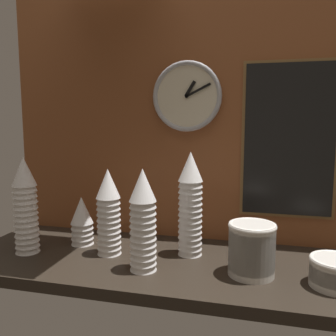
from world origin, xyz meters
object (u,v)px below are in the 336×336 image
cup_stack_center (143,220)px  cup_stack_left (82,221)px  cup_stack_far_left (26,205)px  bowl_stack_far_right (336,271)px  cup_stack_center_left (109,212)px  menu_board (289,140)px  bowl_stack_right (252,248)px  cup_stack_center_right (190,204)px  wall_clock (187,96)px

cup_stack_center → cup_stack_left: (-0.32, 0.18, -0.08)m
cup_stack_far_left → bowl_stack_far_right: size_ratio=2.37×
cup_stack_center_left → menu_board: (0.65, 0.25, 0.26)m
bowl_stack_right → menu_board: 0.48m
cup_stack_center → bowl_stack_far_right: cup_stack_center is taller
cup_stack_center_left → cup_stack_far_left: size_ratio=0.88×
cup_stack_center_right → wall_clock: bearing=105.7°
bowl_stack_right → cup_stack_left: bearing=168.7°
cup_stack_center_right → cup_stack_left: size_ratio=1.99×
wall_clock → bowl_stack_far_right: bearing=-31.9°
wall_clock → cup_stack_center: bearing=-102.6°
cup_stack_center_left → wall_clock: 0.56m
cup_stack_far_left → bowl_stack_far_right: (1.09, -0.03, -0.14)m
cup_stack_far_left → bowl_stack_right: 0.84m
cup_stack_center → menu_board: (0.48, 0.36, 0.25)m
cup_stack_center_right → cup_stack_left: cup_stack_center_right is taller
cup_stack_left → bowl_stack_far_right: cup_stack_left is taller
cup_stack_left → wall_clock: wall_clock is taller
bowl_stack_right → cup_stack_far_left: bearing=179.9°
cup_stack_center_left → wall_clock: bearing=44.2°
cup_stack_center → bowl_stack_right: (0.35, 0.05, -0.08)m
cup_stack_center → menu_board: menu_board is taller
cup_stack_center_left → bowl_stack_right: 0.53m
cup_stack_center → cup_stack_center_left: (-0.17, 0.11, -0.01)m
cup_stack_center_right → cup_stack_far_left: cup_stack_center_right is taller
cup_stack_left → wall_clock: 0.66m
bowl_stack_right → menu_board: menu_board is taller
cup_stack_left → cup_stack_center: bearing=-29.7°
bowl_stack_far_right → bowl_stack_right: bearing=174.3°
bowl_stack_right → menu_board: size_ratio=0.28×
cup_stack_center → cup_stack_center_right: cup_stack_center_right is taller
cup_stack_center → cup_stack_center_right: (0.13, 0.18, 0.02)m
cup_stack_center_left → bowl_stack_far_right: (0.78, -0.09, -0.11)m
cup_stack_center_left → wall_clock: size_ratio=1.14×
cup_stack_center_right → cup_stack_center: bearing=-125.9°
cup_stack_far_left → bowl_stack_far_right: 1.10m
cup_stack_center → menu_board: size_ratio=0.57×
menu_board → cup_stack_center_right: bearing=-152.5°
wall_clock → menu_board: bearing=1.3°
bowl_stack_right → wall_clock: bearing=132.3°
bowl_stack_far_right → wall_clock: (-0.53, 0.33, 0.55)m
menu_board → wall_clock: bearing=-178.7°
menu_board → bowl_stack_right: bearing=-112.0°
cup_stack_center_right → cup_stack_far_left: (-0.61, -0.13, -0.01)m
cup_stack_center → wall_clock: size_ratio=1.21×
cup_stack_center_right → bowl_stack_right: (0.23, -0.13, -0.10)m
bowl_stack_far_right → menu_board: bearing=110.1°
cup_stack_center_right → cup_stack_left: (-0.45, 0.01, -0.10)m
cup_stack_center → cup_stack_center_right: bearing=54.1°
cup_stack_center → cup_stack_left: 0.38m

